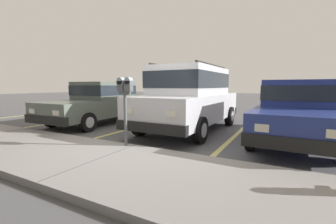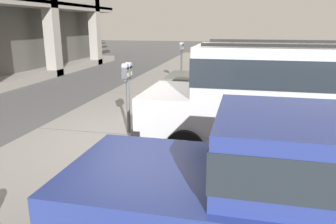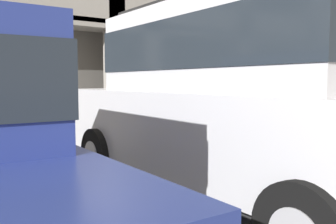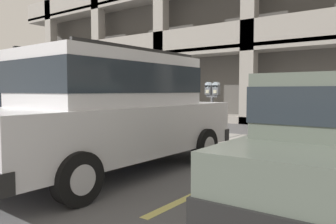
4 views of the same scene
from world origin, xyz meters
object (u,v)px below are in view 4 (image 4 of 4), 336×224
(silver_suv, at_px, (114,108))
(red_sedan, at_px, (25,115))
(parking_meter_near, at_px, (212,98))
(parking_garage, at_px, (289,3))
(fire_hydrant, at_px, (103,120))

(silver_suv, xyz_separation_m, red_sedan, (-2.92, 0.07, -0.27))
(parking_meter_near, relative_size, parking_garage, 0.05)
(parking_garage, xyz_separation_m, fire_hydrant, (-2.38, -10.98, -5.57))
(silver_suv, distance_m, red_sedan, 2.93)
(parking_garage, bearing_deg, fire_hydrant, -102.24)
(fire_hydrant, bearing_deg, red_sedan, -74.50)
(parking_meter_near, bearing_deg, silver_suv, -95.88)
(parking_meter_near, xyz_separation_m, fire_hydrant, (-4.07, 0.30, -0.74))
(silver_suv, distance_m, fire_hydrant, 4.97)
(fire_hydrant, bearing_deg, parking_garage, 77.76)
(parking_garage, bearing_deg, parking_meter_near, -81.46)
(silver_suv, xyz_separation_m, fire_hydrant, (-3.78, 3.16, -0.62))
(silver_suv, xyz_separation_m, parking_garage, (-1.40, 14.15, 4.95))
(red_sedan, xyz_separation_m, fire_hydrant, (-0.86, 3.10, -0.36))
(silver_suv, distance_m, parking_meter_near, 2.88)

